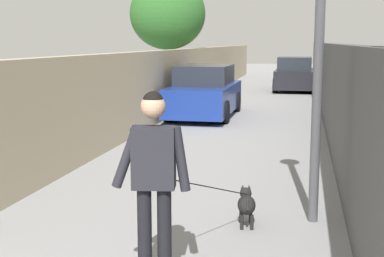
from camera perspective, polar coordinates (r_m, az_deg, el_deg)
ground_plane at (r=15.89m, az=5.49°, el=0.98°), size 80.00×80.00×0.00m
wall_left at (r=14.28m, az=-4.90°, el=4.09°), size 48.00×0.30×1.99m
fence_right at (r=13.71m, az=14.61°, el=4.03°), size 48.00×0.30×2.18m
tree_left_near at (r=21.31m, az=-2.57°, el=11.87°), size 2.90×2.90×4.65m
lamp_post at (r=6.76m, az=13.32°, el=12.54°), size 0.36×0.36×3.84m
person_skateboarder at (r=4.85m, az=-4.02°, el=-4.46°), size 0.27×0.72×1.72m
dog at (r=6.74m, az=5.68°, el=-7.84°), size 2.19×0.79×1.06m
car_near at (r=16.33m, az=1.35°, el=3.77°), size 4.28×1.80×1.54m
car_far at (r=25.46m, az=10.68°, el=5.53°), size 3.91×1.80×1.54m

